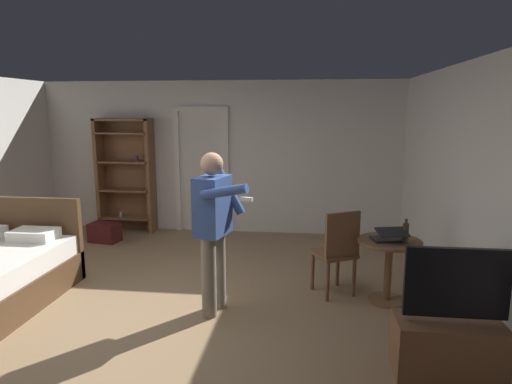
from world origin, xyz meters
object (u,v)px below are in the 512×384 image
at_px(tv_flatscreen, 463,340).
at_px(laptop, 389,236).
at_px(person_blue_shirt, 214,223).
at_px(bookshelf, 126,171).
at_px(suitcase_dark, 105,232).
at_px(bottle_on_table, 406,233).
at_px(wooden_chair, 337,249).
at_px(side_table, 389,260).

height_order(tv_flatscreen, laptop, tv_flatscreen).
relative_size(laptop, person_blue_shirt, 0.23).
height_order(bookshelf, suitcase_dark, bookshelf).
height_order(bookshelf, person_blue_shirt, bookshelf).
bearing_deg(suitcase_dark, tv_flatscreen, -24.43).
distance_m(tv_flatscreen, bottle_on_table, 1.37).
xyz_separation_m(bookshelf, person_blue_shirt, (2.15, -2.91, -0.08)).
bearing_deg(bookshelf, wooden_chair, -34.41).
xyz_separation_m(tv_flatscreen, side_table, (-0.35, 1.33, 0.17)).
xyz_separation_m(side_table, suitcase_dark, (-4.09, 1.76, -0.32)).
bearing_deg(bookshelf, side_table, -31.61).
bearing_deg(tv_flatscreen, suitcase_dark, 145.17).
height_order(tv_flatscreen, person_blue_shirt, person_blue_shirt).
bearing_deg(side_table, wooden_chair, 169.93).
xyz_separation_m(bottle_on_table, person_blue_shirt, (-1.96, -0.39, 0.15)).
relative_size(person_blue_shirt, suitcase_dark, 3.64).
bearing_deg(side_table, tv_flatscreen, -75.45).
xyz_separation_m(tv_flatscreen, laptop, (-0.37, 1.29, 0.45)).
bearing_deg(tv_flatscreen, bookshelf, 138.84).
relative_size(tv_flatscreen, person_blue_shirt, 0.63).
height_order(bottle_on_table, wooden_chair, wooden_chair).
distance_m(bookshelf, laptop, 4.68).
height_order(laptop, bottle_on_table, bottle_on_table).
bearing_deg(side_table, bookshelf, 148.39).
xyz_separation_m(bottle_on_table, wooden_chair, (-0.68, 0.18, -0.27)).
height_order(tv_flatscreen, wooden_chair, tv_flatscreen).
relative_size(side_table, suitcase_dark, 1.53).
distance_m(tv_flatscreen, side_table, 1.39).
height_order(bookshelf, side_table, bookshelf).
xyz_separation_m(side_table, person_blue_shirt, (-1.82, -0.47, 0.48)).
height_order(bookshelf, tv_flatscreen, bookshelf).
bearing_deg(side_table, bottle_on_table, -29.74).
distance_m(laptop, suitcase_dark, 4.49).
xyz_separation_m(bookshelf, wooden_chair, (3.43, -2.35, -0.50)).
xyz_separation_m(bottle_on_table, suitcase_dark, (-4.23, 1.84, -0.66)).
height_order(person_blue_shirt, suitcase_dark, person_blue_shirt).
xyz_separation_m(laptop, person_blue_shirt, (-1.80, -0.43, 0.21)).
relative_size(bookshelf, tv_flatscreen, 1.83).
relative_size(side_table, wooden_chair, 0.71).
bearing_deg(side_table, suitcase_dark, 156.77).
bearing_deg(bottle_on_table, side_table, 150.26).
bearing_deg(bottle_on_table, suitcase_dark, 156.54).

